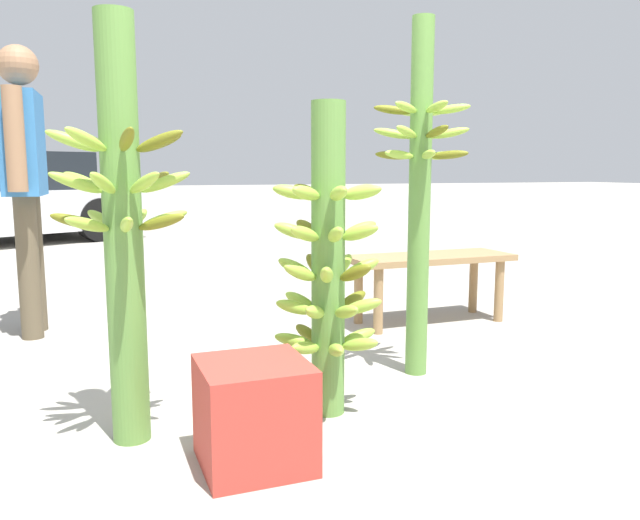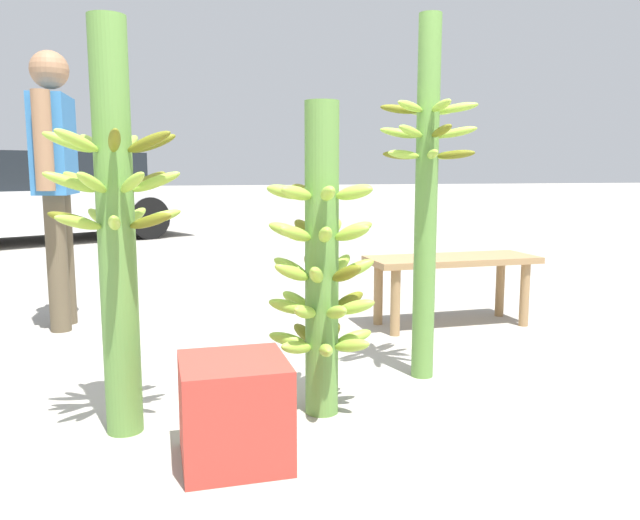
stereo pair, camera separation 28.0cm
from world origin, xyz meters
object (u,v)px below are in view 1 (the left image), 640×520
Objects in this scene: vendor_person at (24,166)px; market_bench at (430,266)px; banana_stalk_center at (328,264)px; banana_stalk_right at (420,188)px; produce_crate at (254,414)px; banana_stalk_left at (123,225)px.

vendor_person reaches higher than market_bench.
banana_stalk_center is at bearing -135.20° from market_bench.
market_bench is at bearing 56.11° from banana_stalk_right.
market_bench is (1.21, 1.22, -0.25)m from banana_stalk_center.
banana_stalk_center is at bearing -151.86° from banana_stalk_right.
produce_crate is (0.84, -2.17, -0.85)m from vendor_person.
vendor_person is (-0.45, 1.81, 0.22)m from banana_stalk_left.
vendor_person is (-1.25, 1.82, 0.41)m from banana_stalk_center.
banana_stalk_right reaches higher than banana_stalk_left.
vendor_person is at bearing 104.00° from banana_stalk_left.
banana_stalk_center is 2.25m from vendor_person.
produce_crate is at bearing -136.37° from market_bench.
banana_stalk_right is 4.73× the size of produce_crate.
vendor_person is (-1.85, 1.50, 0.11)m from banana_stalk_right.
produce_crate is (-1.62, -1.57, -0.20)m from market_bench.
vendor_person reaches higher than banana_stalk_right.
banana_stalk_left is 1.22× the size of banana_stalk_center.
banana_stalk_right is 1.56× the size of market_bench.
banana_stalk_center is 0.74m from banana_stalk_right.
market_bench is at bearing 31.19° from banana_stalk_left.
banana_stalk_left is at bearing -149.39° from market_bench.
produce_crate is (-0.41, -0.35, -0.45)m from banana_stalk_center.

